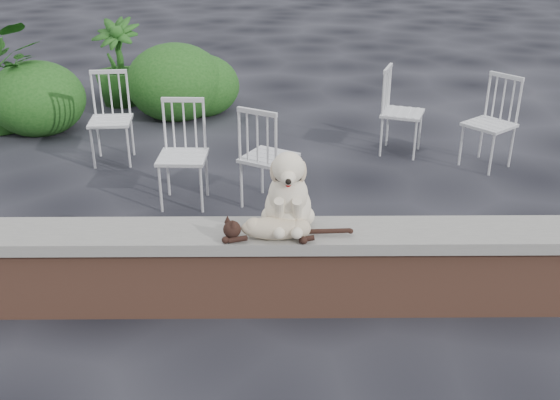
{
  "coord_description": "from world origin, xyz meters",
  "views": [
    {
      "loc": [
        -0.52,
        -3.59,
        2.46
      ],
      "look_at": [
        -0.49,
        0.2,
        0.7
      ],
      "focal_mm": 40.53,
      "sensor_mm": 36.0,
      "label": 1
    }
  ],
  "objects_px": {
    "chair_a": "(110,119)",
    "potted_plant_b": "(118,63)",
    "chair_c": "(269,156)",
    "chair_e": "(403,111)",
    "dog": "(288,187)",
    "chair_d": "(490,123)",
    "chair_b": "(182,155)",
    "cat": "(276,227)"
  },
  "relations": [
    {
      "from": "chair_a",
      "to": "potted_plant_b",
      "type": "bearing_deg",
      "value": 95.16
    },
    {
      "from": "chair_c",
      "to": "chair_e",
      "type": "bearing_deg",
      "value": -107.54
    },
    {
      "from": "chair_c",
      "to": "potted_plant_b",
      "type": "bearing_deg",
      "value": -27.87
    },
    {
      "from": "dog",
      "to": "potted_plant_b",
      "type": "height_order",
      "value": "dog"
    },
    {
      "from": "dog",
      "to": "chair_e",
      "type": "height_order",
      "value": "dog"
    },
    {
      "from": "chair_d",
      "to": "chair_e",
      "type": "relative_size",
      "value": 1.0
    },
    {
      "from": "dog",
      "to": "potted_plant_b",
      "type": "distance_m",
      "value": 5.29
    },
    {
      "from": "dog",
      "to": "chair_a",
      "type": "height_order",
      "value": "dog"
    },
    {
      "from": "chair_a",
      "to": "chair_c",
      "type": "distance_m",
      "value": 1.97
    },
    {
      "from": "chair_c",
      "to": "chair_d",
      "type": "bearing_deg",
      "value": -128.0
    },
    {
      "from": "chair_b",
      "to": "chair_a",
      "type": "bearing_deg",
      "value": 131.87
    },
    {
      "from": "cat",
      "to": "chair_d",
      "type": "distance_m",
      "value": 3.44
    },
    {
      "from": "cat",
      "to": "chair_b",
      "type": "xyz_separation_m",
      "value": [
        -0.82,
        1.76,
        -0.19
      ]
    },
    {
      "from": "chair_d",
      "to": "potted_plant_b",
      "type": "distance_m",
      "value": 4.87
    },
    {
      "from": "chair_b",
      "to": "chair_e",
      "type": "bearing_deg",
      "value": 32.38
    },
    {
      "from": "chair_b",
      "to": "cat",
      "type": "bearing_deg",
      "value": -63.1
    },
    {
      "from": "chair_d",
      "to": "chair_b",
      "type": "bearing_deg",
      "value": -112.84
    },
    {
      "from": "dog",
      "to": "chair_d",
      "type": "xyz_separation_m",
      "value": [
        2.1,
        2.5,
        -0.4
      ]
    },
    {
      "from": "chair_e",
      "to": "chair_b",
      "type": "relative_size",
      "value": 1.0
    },
    {
      "from": "chair_b",
      "to": "chair_d",
      "type": "bearing_deg",
      "value": 18.38
    },
    {
      "from": "chair_d",
      "to": "chair_a",
      "type": "bearing_deg",
      "value": -131.71
    },
    {
      "from": "cat",
      "to": "potted_plant_b",
      "type": "xyz_separation_m",
      "value": [
        -2.1,
        4.96,
        -0.09
      ]
    },
    {
      "from": "chair_b",
      "to": "dog",
      "type": "bearing_deg",
      "value": -58.86
    },
    {
      "from": "chair_a",
      "to": "chair_d",
      "type": "height_order",
      "value": "same"
    },
    {
      "from": "chair_b",
      "to": "potted_plant_b",
      "type": "xyz_separation_m",
      "value": [
        -1.28,
        3.21,
        0.1
      ]
    },
    {
      "from": "dog",
      "to": "chair_d",
      "type": "height_order",
      "value": "dog"
    },
    {
      "from": "chair_d",
      "to": "chair_b",
      "type": "relative_size",
      "value": 1.0
    },
    {
      "from": "chair_e",
      "to": "chair_d",
      "type": "bearing_deg",
      "value": -96.34
    },
    {
      "from": "cat",
      "to": "chair_a",
      "type": "relative_size",
      "value": 1.02
    },
    {
      "from": "cat",
      "to": "chair_e",
      "type": "bearing_deg",
      "value": 66.95
    },
    {
      "from": "chair_d",
      "to": "cat",
      "type": "bearing_deg",
      "value": -78.88
    },
    {
      "from": "chair_a",
      "to": "chair_c",
      "type": "relative_size",
      "value": 1.0
    },
    {
      "from": "chair_a",
      "to": "potted_plant_b",
      "type": "height_order",
      "value": "potted_plant_b"
    },
    {
      "from": "chair_e",
      "to": "potted_plant_b",
      "type": "height_order",
      "value": "potted_plant_b"
    },
    {
      "from": "chair_d",
      "to": "chair_b",
      "type": "xyz_separation_m",
      "value": [
        -3.01,
        -0.89,
        0.0
      ]
    },
    {
      "from": "dog",
      "to": "chair_b",
      "type": "bearing_deg",
      "value": 120.47
    },
    {
      "from": "cat",
      "to": "chair_a",
      "type": "xyz_separation_m",
      "value": [
        -1.71,
        2.81,
        -0.19
      ]
    },
    {
      "from": "chair_a",
      "to": "chair_d",
      "type": "relative_size",
      "value": 1.0
    },
    {
      "from": "dog",
      "to": "chair_a",
      "type": "xyz_separation_m",
      "value": [
        -1.79,
        2.66,
        -0.4
      ]
    },
    {
      "from": "chair_a",
      "to": "chair_b",
      "type": "relative_size",
      "value": 1.0
    },
    {
      "from": "cat",
      "to": "chair_c",
      "type": "xyz_separation_m",
      "value": [
        -0.06,
        1.74,
        -0.19
      ]
    },
    {
      "from": "chair_a",
      "to": "chair_e",
      "type": "height_order",
      "value": "same"
    }
  ]
}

